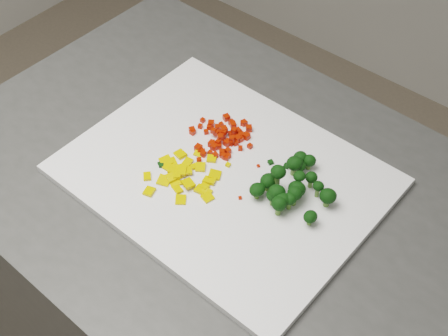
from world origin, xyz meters
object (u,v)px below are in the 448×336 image
Objects in this scene: counter_block at (222,320)px; cutting_board at (224,175)px; carrot_pile at (223,131)px; pepper_pile at (184,176)px; broccoli_pile at (296,181)px.

cutting_board reaches higher than counter_block.
carrot_pile is 0.11m from pepper_pile.
pepper_pile is (-0.04, -0.05, 0.01)m from cutting_board.
pepper_pile is (0.01, -0.11, -0.01)m from carrot_pile.
counter_block is 8.87× the size of carrot_pile.
pepper_pile is at bearing -125.79° from cutting_board.
counter_block is at bearing -149.79° from cutting_board.
counter_block is at bearing -161.86° from broccoli_pile.
carrot_pile is (-0.05, 0.06, 0.48)m from counter_block.
cutting_board is 0.08m from carrot_pile.
cutting_board is 0.06m from pepper_pile.
counter_block is 7.39× the size of broccoli_pile.
carrot_pile is at bearing 171.85° from broccoli_pile.
broccoli_pile is at bearing 18.14° from counter_block.
broccoli_pile is (0.11, 0.03, 0.03)m from cutting_board.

